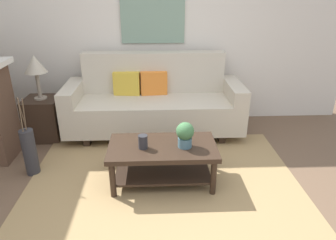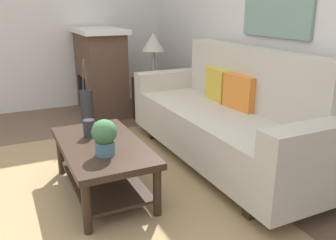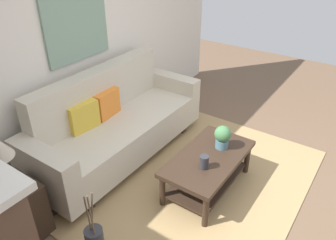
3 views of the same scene
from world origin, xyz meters
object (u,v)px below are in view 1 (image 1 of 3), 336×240
object	(u,v)px
coffee_table	(163,155)
table_lamp	(35,66)
couch	(154,103)
framed_painting	(153,11)
potted_plant_tabletop	(185,134)
floor_vase	(30,152)
throw_pillow_mustard	(127,83)
throw_pillow_orange	(154,83)
side_table	(44,118)
tabletop_vase	(143,142)

from	to	relation	value
coffee_table	table_lamp	size ratio (longest dim) A/B	1.93
couch	framed_painting	bearing A→B (deg)	90.00
coffee_table	potted_plant_tabletop	distance (m)	0.34
table_lamp	framed_painting	distance (m)	1.70
coffee_table	potted_plant_tabletop	size ratio (longest dim) A/B	4.20
coffee_table	framed_painting	size ratio (longest dim) A/B	1.25
table_lamp	floor_vase	xyz separation A→B (m)	(0.13, -0.90, -0.73)
throw_pillow_mustard	table_lamp	size ratio (longest dim) A/B	0.63
throw_pillow_orange	coffee_table	xyz separation A→B (m)	(0.08, -1.35, -0.37)
coffee_table	couch	bearing A→B (deg)	93.68
throw_pillow_orange	framed_painting	size ratio (longest dim) A/B	0.41
floor_vase	side_table	bearing A→B (deg)	98.04
tabletop_vase	side_table	bearing A→B (deg)	139.58
table_lamp	framed_painting	xyz separation A→B (m)	(1.48, 0.58, 0.60)
tabletop_vase	potted_plant_tabletop	xyz separation A→B (m)	(0.42, 0.01, 0.07)
tabletop_vase	side_table	xyz separation A→B (m)	(-1.37, 1.16, -0.22)
coffee_table	table_lamp	world-z (taller)	table_lamp
table_lamp	floor_vase	size ratio (longest dim) A/B	1.09
floor_vase	framed_painting	bearing A→B (deg)	47.43
tabletop_vase	table_lamp	distance (m)	1.86
floor_vase	framed_painting	world-z (taller)	framed_painting
side_table	floor_vase	xyz separation A→B (m)	(0.13, -0.90, -0.02)
couch	tabletop_vase	bearing A→B (deg)	-95.16
tabletop_vase	floor_vase	bearing A→B (deg)	167.85
potted_plant_tabletop	side_table	distance (m)	2.14
framed_painting	coffee_table	bearing A→B (deg)	-87.33
couch	side_table	xyz separation A→B (m)	(-1.48, -0.11, -0.15)
table_lamp	framed_painting	bearing A→B (deg)	21.34
throw_pillow_mustard	side_table	xyz separation A→B (m)	(-1.11, -0.24, -0.40)
coffee_table	potted_plant_tabletop	xyz separation A→B (m)	(0.22, -0.03, 0.26)
side_table	framed_painting	distance (m)	2.06
coffee_table	tabletop_vase	bearing A→B (deg)	-166.21
couch	floor_vase	distance (m)	1.70
potted_plant_tabletop	framed_painting	size ratio (longest dim) A/B	0.30
throw_pillow_orange	coffee_table	size ratio (longest dim) A/B	0.33
couch	coffee_table	world-z (taller)	couch
couch	framed_painting	world-z (taller)	framed_painting
couch	throw_pillow_orange	xyz separation A→B (m)	(0.00, 0.12, 0.25)
table_lamp	floor_vase	world-z (taller)	table_lamp
couch	throw_pillow_orange	distance (m)	0.28
throw_pillow_orange	couch	bearing A→B (deg)	-90.00
throw_pillow_mustard	side_table	world-z (taller)	throw_pillow_mustard
coffee_table	side_table	xyz separation A→B (m)	(-1.56, 1.12, -0.03)
throw_pillow_orange	tabletop_vase	bearing A→B (deg)	-94.70
throw_pillow_mustard	throw_pillow_orange	world-z (taller)	same
throw_pillow_orange	floor_vase	world-z (taller)	throw_pillow_orange
table_lamp	framed_painting	size ratio (longest dim) A/B	0.65
throw_pillow_mustard	side_table	size ratio (longest dim) A/B	0.64
floor_vase	table_lamp	bearing A→B (deg)	98.04
tabletop_vase	table_lamp	world-z (taller)	table_lamp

